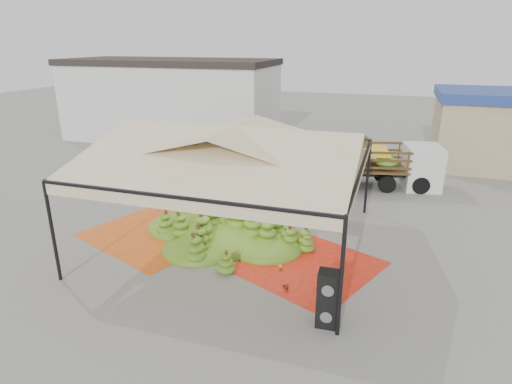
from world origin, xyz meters
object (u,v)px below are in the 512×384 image
(banana_heap, at_px, (223,222))
(truck_right, at_px, (380,161))
(speaker_stack, at_px, (328,299))
(truck_left, at_px, (276,145))
(vendor, at_px, (290,172))

(banana_heap, distance_m, truck_right, 9.06)
(speaker_stack, distance_m, truck_left, 13.91)
(speaker_stack, height_order, truck_left, truck_left)
(vendor, relative_size, truck_right, 0.32)
(speaker_stack, relative_size, truck_left, 0.25)
(vendor, height_order, truck_right, truck_right)
(truck_left, bearing_deg, speaker_stack, -62.91)
(banana_heap, bearing_deg, vendor, 79.22)
(banana_heap, relative_size, speaker_stack, 4.26)
(banana_heap, distance_m, truck_left, 9.39)
(vendor, xyz_separation_m, truck_right, (3.80, 2.23, 0.25))
(banana_heap, distance_m, speaker_stack, 5.55)
(speaker_stack, bearing_deg, truck_right, 84.17)
(banana_heap, xyz_separation_m, truck_right, (4.83, 7.65, 0.57))
(speaker_stack, relative_size, vendor, 0.74)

